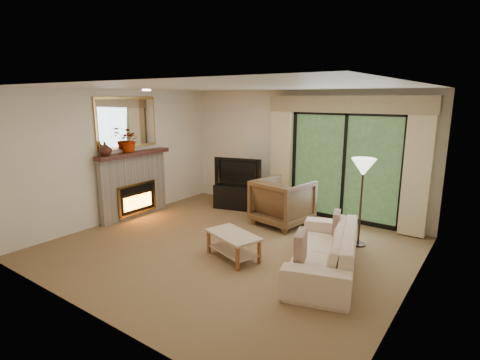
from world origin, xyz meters
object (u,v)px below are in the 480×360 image
Objects in this scene: media_console at (239,196)px; sofa at (324,249)px; coffee_table at (233,246)px; armchair at (283,202)px.

sofa reaches higher than media_console.
sofa reaches higher than coffee_table.
media_console is 3.34m from sofa.
armchair reaches higher than media_console.
armchair is 2.05m from sofa.
media_console is 1.20× the size of coffee_table.
coffee_table is (1.49, -2.25, -0.07)m from media_console.
media_console is 1.40m from armchair.
armchair is at bearing -150.87° from sofa.
coffee_table is at bearing -71.82° from media_console.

